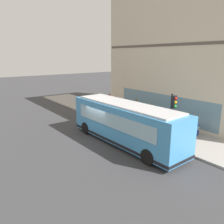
# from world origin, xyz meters

# --- Properties ---
(ground) EXTENTS (120.00, 120.00, 0.00)m
(ground) POSITION_xyz_m (0.00, 0.00, 0.00)
(ground) COLOR #38383A
(sidewalk_curb) EXTENTS (4.45, 40.00, 0.15)m
(sidewalk_curb) POSITION_xyz_m (4.83, 0.00, 0.07)
(sidewalk_curb) COLOR #9E9991
(sidewalk_curb) RESTS_ON ground
(building_corner) EXTENTS (9.20, 16.49, 13.33)m
(building_corner) POSITION_xyz_m (11.63, 0.00, 6.66)
(building_corner) COLOR beige
(building_corner) RESTS_ON ground
(city_bus_nearside) EXTENTS (2.77, 10.09, 3.07)m
(city_bus_nearside) POSITION_xyz_m (0.67, -1.91, 1.55)
(city_bus_nearside) COLOR #3F8CC6
(city_bus_nearside) RESTS_ON ground
(traffic_light_near_corner) EXTENTS (0.32, 0.49, 3.64)m
(traffic_light_near_corner) POSITION_xyz_m (3.16, -4.20, 2.69)
(traffic_light_near_corner) COLOR black
(traffic_light_near_corner) RESTS_ON sidewalk_curb
(fire_hydrant) EXTENTS (0.35, 0.35, 0.74)m
(fire_hydrant) POSITION_xyz_m (4.18, 0.29, 0.51)
(fire_hydrant) COLOR yellow
(fire_hydrant) RESTS_ON sidewalk_curb
(pedestrian_near_building_entrance) EXTENTS (0.32, 0.32, 1.80)m
(pedestrian_near_building_entrance) POSITION_xyz_m (5.71, 0.64, 1.19)
(pedestrian_near_building_entrance) COLOR #B23338
(pedestrian_near_building_entrance) RESTS_ON sidewalk_curb
(pedestrian_walking_along_curb) EXTENTS (0.32, 0.32, 1.82)m
(pedestrian_walking_along_curb) POSITION_xyz_m (6.22, 7.48, 1.21)
(pedestrian_walking_along_curb) COLOR silver
(pedestrian_walking_along_curb) RESTS_ON sidewalk_curb
(pedestrian_near_hydrant) EXTENTS (0.32, 0.32, 1.83)m
(pedestrian_near_hydrant) POSITION_xyz_m (6.31, 2.86, 1.21)
(pedestrian_near_hydrant) COLOR gold
(pedestrian_near_hydrant) RESTS_ON sidewalk_curb
(newspaper_vending_box) EXTENTS (0.44, 0.42, 0.90)m
(newspaper_vending_box) POSITION_xyz_m (6.11, -4.33, 0.60)
(newspaper_vending_box) COLOR #263F99
(newspaper_vending_box) RESTS_ON sidewalk_curb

